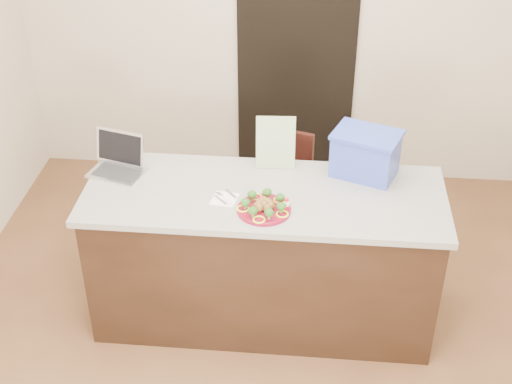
# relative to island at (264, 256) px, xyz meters

# --- Properties ---
(ground) EXTENTS (4.00, 4.00, 0.00)m
(ground) POSITION_rel_island_xyz_m (0.00, -0.25, -0.46)
(ground) COLOR brown
(ground) RESTS_ON ground
(room_shell) EXTENTS (4.00, 4.00, 4.00)m
(room_shell) POSITION_rel_island_xyz_m (0.00, -0.25, 1.16)
(room_shell) COLOR white
(room_shell) RESTS_ON ground
(doorway) EXTENTS (0.90, 0.02, 2.00)m
(doorway) POSITION_rel_island_xyz_m (0.10, 1.73, 0.54)
(doorway) COLOR black
(doorway) RESTS_ON ground
(island) EXTENTS (2.06, 0.76, 0.92)m
(island) POSITION_rel_island_xyz_m (0.00, 0.00, 0.00)
(island) COLOR black
(island) RESTS_ON ground
(plate) EXTENTS (0.29, 0.29, 0.02)m
(plate) POSITION_rel_island_xyz_m (0.01, -0.18, 0.47)
(plate) COLOR maroon
(plate) RESTS_ON island
(meatballs) EXTENTS (0.12, 0.11, 0.04)m
(meatballs) POSITION_rel_island_xyz_m (0.01, -0.17, 0.50)
(meatballs) COLOR brown
(meatballs) RESTS_ON plate
(broccoli) EXTENTS (0.25, 0.25, 0.04)m
(broccoli) POSITION_rel_island_xyz_m (0.01, -0.18, 0.52)
(broccoli) COLOR #1D4813
(broccoli) RESTS_ON plate
(pepper_rings) EXTENTS (0.29, 0.29, 0.01)m
(pepper_rings) POSITION_rel_island_xyz_m (0.01, -0.18, 0.48)
(pepper_rings) COLOR #E3EF19
(pepper_rings) RESTS_ON plate
(napkin) EXTENTS (0.16, 0.16, 0.01)m
(napkin) POSITION_rel_island_xyz_m (-0.21, -0.09, 0.46)
(napkin) COLOR white
(napkin) RESTS_ON island
(fork) EXTENTS (0.09, 0.14, 0.00)m
(fork) POSITION_rel_island_xyz_m (-0.23, -0.08, 0.47)
(fork) COLOR #B7B7BC
(fork) RESTS_ON napkin
(knife) EXTENTS (0.08, 0.17, 0.01)m
(knife) POSITION_rel_island_xyz_m (-0.18, -0.10, 0.47)
(knife) COLOR white
(knife) RESTS_ON napkin
(yogurt_bottle) EXTENTS (0.03, 0.03, 0.07)m
(yogurt_bottle) POSITION_rel_island_xyz_m (0.14, -0.16, 0.49)
(yogurt_bottle) COLOR silver
(yogurt_bottle) RESTS_ON island
(laptop) EXTENTS (0.36, 0.32, 0.22)m
(laptop) POSITION_rel_island_xyz_m (-0.88, 0.17, 0.52)
(laptop) COLOR silver
(laptop) RESTS_ON island
(leaflet) EXTENTS (0.23, 0.06, 0.33)m
(leaflet) POSITION_rel_island_xyz_m (0.04, 0.29, 0.62)
(leaflet) COLOR silver
(leaflet) RESTS_ON island
(blue_box) EXTENTS (0.45, 0.38, 0.27)m
(blue_box) POSITION_rel_island_xyz_m (0.57, 0.26, 0.59)
(blue_box) COLOR #3349B8
(blue_box) RESTS_ON island
(chair) EXTENTS (0.48, 0.49, 0.87)m
(chair) POSITION_rel_island_xyz_m (0.08, 0.75, 0.03)
(chair) COLOR #34140F
(chair) RESTS_ON ground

